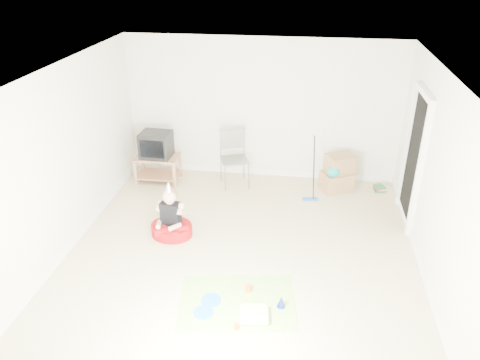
# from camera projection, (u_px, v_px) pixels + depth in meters

# --- Properties ---
(ground) EXTENTS (5.00, 5.00, 0.00)m
(ground) POSITION_uv_depth(u_px,v_px,m) (243.00, 247.00, 6.88)
(ground) COLOR beige
(ground) RESTS_ON ground
(doorway_recess) EXTENTS (0.02, 0.90, 2.05)m
(doorway_recess) POSITION_uv_depth(u_px,v_px,m) (414.00, 161.00, 7.16)
(doorway_recess) COLOR black
(doorway_recess) RESTS_ON ground
(tv_stand) EXTENTS (0.80, 0.51, 0.50)m
(tv_stand) POSITION_uv_depth(u_px,v_px,m) (158.00, 166.00, 8.71)
(tv_stand) COLOR #A06B48
(tv_stand) RESTS_ON ground
(crt_tv) EXTENTS (0.56, 0.47, 0.47)m
(crt_tv) POSITION_uv_depth(u_px,v_px,m) (156.00, 145.00, 8.51)
(crt_tv) COLOR black
(crt_tv) RESTS_ON tv_stand
(folding_chair) EXTENTS (0.60, 0.59, 1.05)m
(folding_chair) POSITION_uv_depth(u_px,v_px,m) (235.00, 160.00, 8.44)
(folding_chair) COLOR gray
(folding_chair) RESTS_ON ground
(cardboard_boxes) EXTENTS (0.64, 0.60, 0.66)m
(cardboard_boxes) POSITION_uv_depth(u_px,v_px,m) (338.00, 174.00, 8.37)
(cardboard_boxes) COLOR #A57D50
(cardboard_boxes) RESTS_ON ground
(floor_mop) EXTENTS (0.28, 0.36, 1.08)m
(floor_mop) POSITION_uv_depth(u_px,v_px,m) (311.00, 187.00, 8.04)
(floor_mop) COLOR blue
(floor_mop) RESTS_ON ground
(book_pile) EXTENTS (0.22, 0.25, 0.10)m
(book_pile) POSITION_uv_depth(u_px,v_px,m) (380.00, 188.00, 8.46)
(book_pile) COLOR #257035
(book_pile) RESTS_ON ground
(seated_woman) EXTENTS (0.71, 0.71, 0.92)m
(seated_woman) POSITION_uv_depth(u_px,v_px,m) (171.00, 223.00, 7.09)
(seated_woman) COLOR #9E0E11
(seated_woman) RESTS_ON ground
(party_mat) EXTENTS (1.57, 1.24, 0.01)m
(party_mat) POSITION_uv_depth(u_px,v_px,m) (237.00, 302.00, 5.82)
(party_mat) COLOR #EF329B
(party_mat) RESTS_ON ground
(birthday_cake) EXTENTS (0.36, 0.31, 0.15)m
(birthday_cake) POSITION_uv_depth(u_px,v_px,m) (254.00, 315.00, 5.54)
(birthday_cake) COLOR silver
(birthday_cake) RESTS_ON party_mat
(blue_plate_near) EXTENTS (0.31, 0.31, 0.01)m
(blue_plate_near) POSITION_uv_depth(u_px,v_px,m) (211.00, 300.00, 5.83)
(blue_plate_near) COLOR blue
(blue_plate_near) RESTS_ON party_mat
(blue_plate_far) EXTENTS (0.29, 0.29, 0.01)m
(blue_plate_far) POSITION_uv_depth(u_px,v_px,m) (204.00, 312.00, 5.64)
(blue_plate_far) COLOR blue
(blue_plate_far) RESTS_ON party_mat
(orange_cup_near) EXTENTS (0.08, 0.08, 0.09)m
(orange_cup_near) POSITION_uv_depth(u_px,v_px,m) (248.00, 288.00, 5.97)
(orange_cup_near) COLOR #D15B17
(orange_cup_near) RESTS_ON party_mat
(orange_cup_far) EXTENTS (0.07, 0.07, 0.07)m
(orange_cup_far) POSITION_uv_depth(u_px,v_px,m) (236.00, 326.00, 5.39)
(orange_cup_far) COLOR #D15B17
(orange_cup_far) RESTS_ON party_mat
(blue_party_hat) EXTENTS (0.13, 0.13, 0.16)m
(blue_party_hat) POSITION_uv_depth(u_px,v_px,m) (281.00, 302.00, 5.70)
(blue_party_hat) COLOR #162B9E
(blue_party_hat) RESTS_ON party_mat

